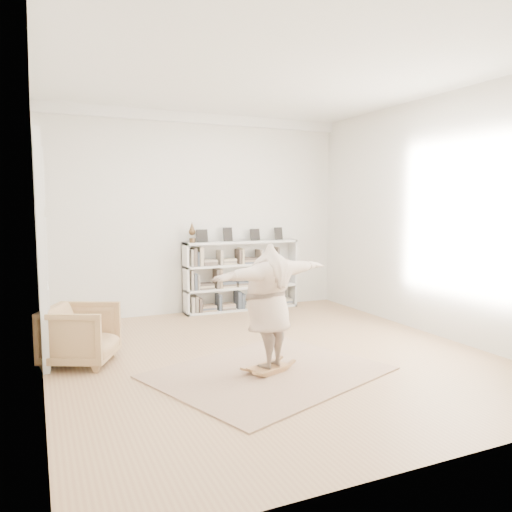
{
  "coord_description": "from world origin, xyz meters",
  "views": [
    {
      "loc": [
        -2.78,
        -5.77,
        1.99
      ],
      "look_at": [
        -0.02,
        0.4,
        1.28
      ],
      "focal_mm": 35.0,
      "sensor_mm": 36.0,
      "label": 1
    }
  ],
  "objects_px": {
    "bookshelf": "(241,276)",
    "armchair": "(81,335)",
    "rocker_board": "(268,368)",
    "person": "(269,303)"
  },
  "relations": [
    {
      "from": "rocker_board",
      "to": "person",
      "type": "height_order",
      "value": "person"
    },
    {
      "from": "rocker_board",
      "to": "person",
      "type": "xyz_separation_m",
      "value": [
        0.0,
        0.0,
        0.78
      ]
    },
    {
      "from": "rocker_board",
      "to": "person",
      "type": "relative_size",
      "value": 0.3
    },
    {
      "from": "bookshelf",
      "to": "rocker_board",
      "type": "xyz_separation_m",
      "value": [
        -1.06,
        -3.43,
        -0.57
      ]
    },
    {
      "from": "armchair",
      "to": "rocker_board",
      "type": "height_order",
      "value": "armchair"
    },
    {
      "from": "bookshelf",
      "to": "rocker_board",
      "type": "distance_m",
      "value": 3.64
    },
    {
      "from": "bookshelf",
      "to": "person",
      "type": "bearing_deg",
      "value": -107.15
    },
    {
      "from": "bookshelf",
      "to": "armchair",
      "type": "relative_size",
      "value": 2.69
    },
    {
      "from": "armchair",
      "to": "rocker_board",
      "type": "xyz_separation_m",
      "value": [
        1.98,
        -1.27,
        -0.31
      ]
    },
    {
      "from": "rocker_board",
      "to": "bookshelf",
      "type": "bearing_deg",
      "value": 52.86
    }
  ]
}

